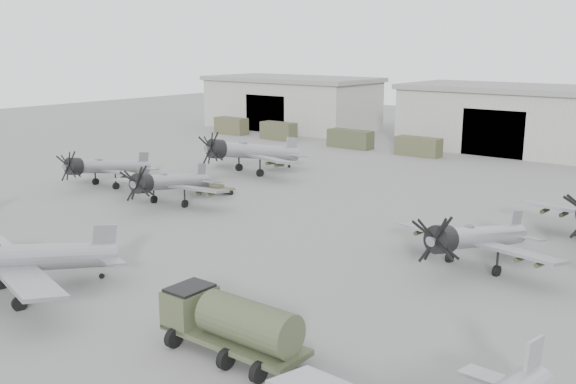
{
  "coord_description": "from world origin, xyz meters",
  "views": [
    {
      "loc": [
        30.04,
        -24.4,
        14.01
      ],
      "look_at": [
        -1.08,
        14.7,
        2.5
      ],
      "focal_mm": 40.0,
      "sensor_mm": 36.0,
      "label": 1
    }
  ],
  "objects_px": {
    "aircraft_mid_2": "(473,238)",
    "fuel_tanker": "(232,321)",
    "aircraft_far_0": "(248,152)",
    "aircraft_mid_0": "(104,167)",
    "ground_crew": "(139,178)",
    "aircraft_mid_1": "(168,183)",
    "tug_trailer": "(198,185)",
    "aircraft_near_1": "(4,260)"
  },
  "relations": [
    {
      "from": "aircraft_far_0",
      "to": "ground_crew",
      "type": "xyz_separation_m",
      "value": [
        -4.14,
        -11.85,
        -1.55
      ]
    },
    {
      "from": "aircraft_mid_0",
      "to": "ground_crew",
      "type": "xyz_separation_m",
      "value": [
        2.59,
        2.28,
        -1.1
      ]
    },
    {
      "from": "aircraft_mid_1",
      "to": "aircraft_far_0",
      "type": "distance_m",
      "value": 15.75
    },
    {
      "from": "aircraft_near_1",
      "to": "aircraft_mid_0",
      "type": "bearing_deg",
      "value": 147.88
    },
    {
      "from": "aircraft_mid_0",
      "to": "ground_crew",
      "type": "height_order",
      "value": "aircraft_mid_0"
    },
    {
      "from": "aircraft_mid_0",
      "to": "tug_trailer",
      "type": "relative_size",
      "value": 1.69
    },
    {
      "from": "aircraft_mid_2",
      "to": "fuel_tanker",
      "type": "xyz_separation_m",
      "value": [
        -4.01,
        -17.93,
        -0.45
      ]
    },
    {
      "from": "aircraft_mid_1",
      "to": "aircraft_far_0",
      "type": "bearing_deg",
      "value": 94.47
    },
    {
      "from": "aircraft_far_0",
      "to": "tug_trailer",
      "type": "distance_m",
      "value": 9.36
    },
    {
      "from": "aircraft_mid_1",
      "to": "fuel_tanker",
      "type": "height_order",
      "value": "aircraft_mid_1"
    },
    {
      "from": "ground_crew",
      "to": "aircraft_mid_0",
      "type": "bearing_deg",
      "value": 137.49
    },
    {
      "from": "aircraft_far_0",
      "to": "ground_crew",
      "type": "relative_size",
      "value": 7.37
    },
    {
      "from": "aircraft_mid_2",
      "to": "fuel_tanker",
      "type": "relative_size",
      "value": 1.56
    },
    {
      "from": "aircraft_mid_0",
      "to": "aircraft_mid_1",
      "type": "distance_m",
      "value": 10.89
    },
    {
      "from": "aircraft_mid_1",
      "to": "aircraft_mid_2",
      "type": "bearing_deg",
      "value": -8.75
    },
    {
      "from": "aircraft_mid_2",
      "to": "aircraft_near_1",
      "type": "bearing_deg",
      "value": -120.92
    },
    {
      "from": "aircraft_mid_2",
      "to": "aircraft_far_0",
      "type": "bearing_deg",
      "value": 166.18
    },
    {
      "from": "tug_trailer",
      "to": "aircraft_far_0",
      "type": "bearing_deg",
      "value": 94.3
    },
    {
      "from": "aircraft_near_1",
      "to": "aircraft_far_0",
      "type": "bearing_deg",
      "value": 125.14
    },
    {
      "from": "aircraft_near_1",
      "to": "aircraft_mid_2",
      "type": "bearing_deg",
      "value": 62.96
    },
    {
      "from": "aircraft_mid_0",
      "to": "tug_trailer",
      "type": "xyz_separation_m",
      "value": [
        8.13,
        5.09,
        -1.54
      ]
    },
    {
      "from": "tug_trailer",
      "to": "ground_crew",
      "type": "relative_size",
      "value": 3.53
    },
    {
      "from": "aircraft_far_0",
      "to": "ground_crew",
      "type": "distance_m",
      "value": 12.65
    },
    {
      "from": "aircraft_mid_0",
      "to": "aircraft_mid_2",
      "type": "bearing_deg",
      "value": -0.09
    },
    {
      "from": "fuel_tanker",
      "to": "tug_trailer",
      "type": "bearing_deg",
      "value": 138.45
    },
    {
      "from": "aircraft_mid_2",
      "to": "tug_trailer",
      "type": "relative_size",
      "value": 1.76
    },
    {
      "from": "fuel_tanker",
      "to": "ground_crew",
      "type": "distance_m",
      "value": 38.04
    },
    {
      "from": "aircraft_mid_0",
      "to": "aircraft_mid_2",
      "type": "xyz_separation_m",
      "value": [
        38.73,
        -0.15,
        0.06
      ]
    },
    {
      "from": "aircraft_mid_0",
      "to": "fuel_tanker",
      "type": "distance_m",
      "value": 39.14
    },
    {
      "from": "aircraft_mid_2",
      "to": "aircraft_far_0",
      "type": "distance_m",
      "value": 35.04
    },
    {
      "from": "aircraft_mid_0",
      "to": "aircraft_far_0",
      "type": "distance_m",
      "value": 15.66
    },
    {
      "from": "aircraft_mid_2",
      "to": "fuel_tanker",
      "type": "height_order",
      "value": "aircraft_mid_2"
    },
    {
      "from": "aircraft_near_1",
      "to": "tug_trailer",
      "type": "xyz_separation_m",
      "value": [
        -12.18,
        26.31,
        -1.86
      ]
    },
    {
      "from": "aircraft_mid_1",
      "to": "fuel_tanker",
      "type": "bearing_deg",
      "value": -46.12
    },
    {
      "from": "aircraft_near_1",
      "to": "aircraft_mid_0",
      "type": "distance_m",
      "value": 29.38
    },
    {
      "from": "aircraft_mid_2",
      "to": "aircraft_far_0",
      "type": "height_order",
      "value": "aircraft_far_0"
    },
    {
      "from": "fuel_tanker",
      "to": "tug_trailer",
      "type": "relative_size",
      "value": 1.13
    },
    {
      "from": "aircraft_mid_2",
      "to": "tug_trailer",
      "type": "xyz_separation_m",
      "value": [
        -30.59,
        5.25,
        -1.6
      ]
    },
    {
      "from": "aircraft_far_0",
      "to": "aircraft_mid_2",
      "type": "bearing_deg",
      "value": -10.59
    },
    {
      "from": "fuel_tanker",
      "to": "aircraft_mid_1",
      "type": "bearing_deg",
      "value": 144.07
    },
    {
      "from": "aircraft_mid_2",
      "to": "aircraft_mid_0",
      "type": "bearing_deg",
      "value": -169.99
    },
    {
      "from": "aircraft_near_1",
      "to": "aircraft_mid_0",
      "type": "relative_size",
      "value": 1.17
    }
  ]
}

